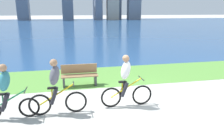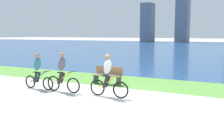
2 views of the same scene
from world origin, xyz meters
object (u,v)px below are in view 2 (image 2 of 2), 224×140
at_px(cyclist_lead, 108,76).
at_px(cyclist_distant_rear, 38,71).
at_px(cyclist_trailing, 62,73).
at_px(bench_near_path, 108,75).

xyz_separation_m(cyclist_lead, cyclist_distant_rear, (-3.54, -0.15, -0.02)).
relative_size(cyclist_trailing, bench_near_path, 1.16).
xyz_separation_m(cyclist_distant_rear, bench_near_path, (2.21, 2.54, -0.38)).
bearing_deg(cyclist_trailing, bench_near_path, 71.16).
bearing_deg(bench_near_path, cyclist_trailing, -108.84).
relative_size(cyclist_distant_rear, bench_near_path, 1.10).
bearing_deg(bench_near_path, cyclist_distant_rear, -131.04).
height_order(cyclist_trailing, bench_near_path, cyclist_trailing).
xyz_separation_m(cyclist_trailing, bench_near_path, (0.85, 2.50, -0.39)).
bearing_deg(cyclist_distant_rear, cyclist_trailing, 1.64).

